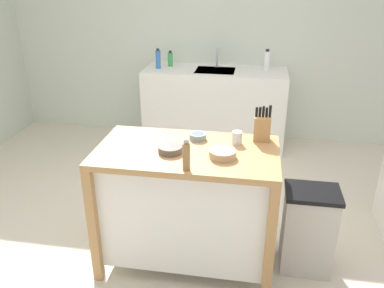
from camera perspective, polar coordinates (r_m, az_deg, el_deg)
ground_plane at (r=3.12m, az=-3.40°, el=-15.24°), size 5.99×5.99×0.00m
wall_back at (r=4.86m, az=2.77°, el=16.09°), size 4.99×0.10×2.60m
kitchen_island at (r=2.77m, az=-0.69°, el=-8.15°), size 1.19×0.67×0.89m
knife_block at (r=2.72m, az=10.05°, el=2.34°), size 0.11×0.09×0.25m
bowl_ceramic_small at (r=2.72m, az=0.84°, el=1.15°), size 0.12×0.12×0.04m
bowl_ceramic_wide at (r=2.53m, az=-3.14°, el=-0.72°), size 0.16×0.16×0.04m
bowl_stoneware_deep at (r=2.47m, az=4.43°, el=-1.37°), size 0.17×0.17×0.05m
drinking_cup at (r=2.66m, az=6.47°, el=0.92°), size 0.07×0.07×0.09m
pepper_grinder at (r=2.28m, az=-0.83°, el=-1.64°), size 0.04×0.04×0.20m
trash_bin at (r=2.91m, az=16.31°, el=-11.77°), size 0.36×0.28×0.63m
sink_counter at (r=4.71m, az=3.25°, el=5.24°), size 1.62×0.60×0.91m
sink_faucet at (r=4.69m, az=3.61°, el=12.29°), size 0.02×0.02×0.22m
bottle_dish_soap at (r=4.59m, az=10.70°, el=11.69°), size 0.07×0.07×0.24m
bottle_hand_soap at (r=4.64m, az=-4.89°, el=12.05°), size 0.06×0.06×0.22m
bottle_spray_cleaner at (r=4.74m, az=-3.13°, el=12.08°), size 0.06×0.06×0.18m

